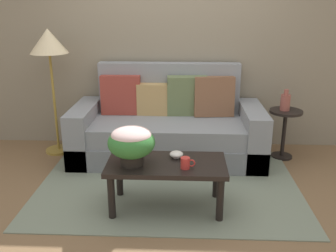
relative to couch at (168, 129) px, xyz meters
The scene contains 11 objects.
ground_plane 0.93m from the couch, 87.57° to the right, with size 14.00×14.00×0.00m, color brown.
wall_back 1.19m from the couch, 85.78° to the left, with size 6.40×0.12×2.85m, color gray.
area_rug 0.83m from the couch, 87.24° to the right, with size 2.59×1.81×0.01m, color gray.
couch is the anchor object (origin of this frame).
coffee_table 1.20m from the couch, 88.20° to the right, with size 1.04×0.53×0.44m.
side_table 1.36m from the couch, ahead, with size 0.38×0.38×0.58m.
floor_lamp 1.65m from the couch, behind, with size 0.44×0.44×1.49m.
potted_plant 1.31m from the couch, 101.63° to the right, with size 0.40×0.40×0.34m.
coffee_mug 1.33m from the couch, 81.15° to the right, with size 0.12×0.08×0.10m.
snack_bowl 1.11m from the couch, 83.72° to the right, with size 0.12×0.12×0.06m.
table_vase 1.38m from the couch, ahead, with size 0.11×0.11×0.24m.
Camera 1 is at (0.15, -3.33, 1.78)m, focal length 40.10 mm.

